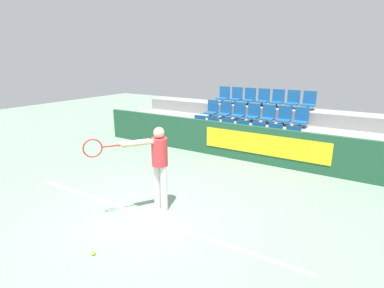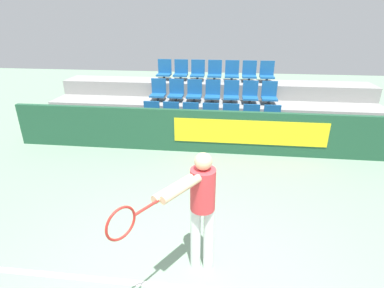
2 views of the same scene
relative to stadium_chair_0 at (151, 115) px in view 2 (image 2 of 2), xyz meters
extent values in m
cube|color=white|center=(1.53, -4.63, -0.66)|extent=(6.14, 0.08, 0.01)
cube|color=#1E4C33|center=(1.53, -0.66, -0.14)|extent=(9.47, 0.12, 1.03)
cube|color=yellow|center=(2.48, -0.73, -0.09)|extent=(3.49, 0.02, 0.57)
cube|color=gray|center=(1.53, -0.12, -0.46)|extent=(9.07, 0.92, 0.41)
cube|color=gray|center=(1.53, 0.79, -0.25)|extent=(9.07, 0.92, 0.82)
cube|color=gray|center=(1.53, 1.71, -0.05)|extent=(9.07, 0.92, 1.23)
cylinder|color=#333333|center=(0.00, -0.08, -0.19)|extent=(0.07, 0.07, 0.13)
cube|color=#195693|center=(0.00, -0.08, -0.10)|extent=(0.41, 0.39, 0.05)
cube|color=#195693|center=(0.00, 0.10, 0.13)|extent=(0.41, 0.04, 0.41)
cylinder|color=#333333|center=(0.51, -0.08, -0.19)|extent=(0.07, 0.07, 0.13)
cube|color=#195693|center=(0.51, -0.08, -0.10)|extent=(0.41, 0.39, 0.05)
cube|color=#195693|center=(0.51, 0.10, 0.13)|extent=(0.41, 0.04, 0.41)
cylinder|color=#333333|center=(1.02, -0.08, -0.19)|extent=(0.07, 0.07, 0.13)
cube|color=#195693|center=(1.02, -0.08, -0.10)|extent=(0.41, 0.39, 0.05)
cube|color=#195693|center=(1.02, 0.10, 0.13)|extent=(0.41, 0.04, 0.41)
cylinder|color=#333333|center=(1.53, -0.08, -0.19)|extent=(0.07, 0.07, 0.13)
cube|color=#195693|center=(1.53, -0.08, -0.10)|extent=(0.41, 0.39, 0.05)
cube|color=#195693|center=(1.53, 0.10, 0.13)|extent=(0.41, 0.04, 0.41)
cylinder|color=#333333|center=(2.04, -0.08, -0.19)|extent=(0.07, 0.07, 0.13)
cube|color=#195693|center=(2.04, -0.08, -0.10)|extent=(0.41, 0.39, 0.05)
cube|color=#195693|center=(2.04, 0.10, 0.13)|extent=(0.41, 0.04, 0.41)
cylinder|color=#333333|center=(2.55, -0.08, -0.19)|extent=(0.07, 0.07, 0.13)
cube|color=#195693|center=(2.55, -0.08, -0.10)|extent=(0.41, 0.39, 0.05)
cube|color=#195693|center=(2.55, 0.10, 0.13)|extent=(0.41, 0.04, 0.41)
cylinder|color=#333333|center=(3.06, -0.08, -0.19)|extent=(0.07, 0.07, 0.13)
cube|color=#195693|center=(3.06, -0.08, -0.10)|extent=(0.41, 0.39, 0.05)
cube|color=#195693|center=(3.06, 0.10, 0.13)|extent=(0.41, 0.04, 0.41)
cylinder|color=#333333|center=(0.00, 0.84, 0.22)|extent=(0.07, 0.07, 0.13)
cube|color=#195693|center=(0.00, 0.84, 0.31)|extent=(0.41, 0.39, 0.05)
cube|color=#195693|center=(0.00, 1.01, 0.54)|extent=(0.41, 0.04, 0.41)
cylinder|color=#333333|center=(0.51, 0.84, 0.22)|extent=(0.07, 0.07, 0.13)
cube|color=#195693|center=(0.51, 0.84, 0.31)|extent=(0.41, 0.39, 0.05)
cube|color=#195693|center=(0.51, 1.01, 0.54)|extent=(0.41, 0.04, 0.41)
cylinder|color=#333333|center=(1.02, 0.84, 0.22)|extent=(0.07, 0.07, 0.13)
cube|color=#195693|center=(1.02, 0.84, 0.31)|extent=(0.41, 0.39, 0.05)
cube|color=#195693|center=(1.02, 1.01, 0.54)|extent=(0.41, 0.04, 0.41)
cylinder|color=#333333|center=(1.53, 0.84, 0.22)|extent=(0.07, 0.07, 0.13)
cube|color=#195693|center=(1.53, 0.84, 0.31)|extent=(0.41, 0.39, 0.05)
cube|color=#195693|center=(1.53, 1.01, 0.54)|extent=(0.41, 0.04, 0.41)
cylinder|color=#333333|center=(2.04, 0.84, 0.22)|extent=(0.07, 0.07, 0.13)
cube|color=#195693|center=(2.04, 0.84, 0.31)|extent=(0.41, 0.39, 0.05)
cube|color=#195693|center=(2.04, 1.01, 0.54)|extent=(0.41, 0.04, 0.41)
cylinder|color=#333333|center=(2.55, 0.84, 0.22)|extent=(0.07, 0.07, 0.13)
cube|color=#195693|center=(2.55, 0.84, 0.31)|extent=(0.41, 0.39, 0.05)
cube|color=#195693|center=(2.55, 1.01, 0.54)|extent=(0.41, 0.04, 0.41)
cylinder|color=#333333|center=(3.06, 0.84, 0.22)|extent=(0.07, 0.07, 0.13)
cube|color=#195693|center=(3.06, 0.84, 0.31)|extent=(0.41, 0.39, 0.05)
cube|color=#195693|center=(3.06, 1.01, 0.54)|extent=(0.41, 0.04, 0.41)
cylinder|color=#333333|center=(0.00, 1.75, 0.63)|extent=(0.07, 0.07, 0.13)
cube|color=#195693|center=(0.00, 1.75, 0.72)|extent=(0.41, 0.39, 0.05)
cube|color=#195693|center=(0.00, 1.93, 0.95)|extent=(0.41, 0.04, 0.41)
cylinder|color=#333333|center=(0.51, 1.75, 0.63)|extent=(0.07, 0.07, 0.13)
cube|color=#195693|center=(0.51, 1.75, 0.72)|extent=(0.41, 0.39, 0.05)
cube|color=#195693|center=(0.51, 1.93, 0.95)|extent=(0.41, 0.04, 0.41)
cylinder|color=#333333|center=(1.02, 1.75, 0.63)|extent=(0.07, 0.07, 0.13)
cube|color=#195693|center=(1.02, 1.75, 0.72)|extent=(0.41, 0.39, 0.05)
cube|color=#195693|center=(1.02, 1.93, 0.95)|extent=(0.41, 0.04, 0.41)
cylinder|color=#333333|center=(1.53, 1.75, 0.63)|extent=(0.07, 0.07, 0.13)
cube|color=#195693|center=(1.53, 1.75, 0.72)|extent=(0.41, 0.39, 0.05)
cube|color=#195693|center=(1.53, 1.93, 0.95)|extent=(0.41, 0.04, 0.41)
cylinder|color=#333333|center=(2.04, 1.75, 0.63)|extent=(0.07, 0.07, 0.13)
cube|color=#195693|center=(2.04, 1.75, 0.72)|extent=(0.41, 0.39, 0.05)
cube|color=#195693|center=(2.04, 1.93, 0.95)|extent=(0.41, 0.04, 0.41)
cylinder|color=#333333|center=(2.55, 1.75, 0.63)|extent=(0.07, 0.07, 0.13)
cube|color=#195693|center=(2.55, 1.75, 0.72)|extent=(0.41, 0.39, 0.05)
cube|color=#195693|center=(2.55, 1.93, 0.95)|extent=(0.41, 0.04, 0.41)
cylinder|color=#333333|center=(3.06, 1.75, 0.63)|extent=(0.07, 0.07, 0.13)
cube|color=#195693|center=(3.06, 1.75, 0.72)|extent=(0.41, 0.39, 0.05)
cube|color=#195693|center=(3.06, 1.93, 0.95)|extent=(0.41, 0.04, 0.41)
cylinder|color=silver|center=(1.61, -4.25, -0.21)|extent=(0.13, 0.13, 0.90)
cylinder|color=silver|center=(1.77, -4.25, -0.21)|extent=(0.13, 0.13, 0.90)
cylinder|color=red|center=(1.69, -4.25, 0.51)|extent=(0.30, 0.30, 0.53)
sphere|color=tan|center=(1.69, -4.25, 0.87)|extent=(0.20, 0.20, 0.20)
cylinder|color=tan|center=(1.42, -4.61, 0.73)|extent=(0.38, 0.53, 0.09)
cylinder|color=tan|center=(1.50, -4.61, 0.73)|extent=(0.38, 0.53, 0.09)
cylinder|color=#AD231E|center=(1.23, -4.98, 0.73)|extent=(0.18, 0.27, 0.03)
torus|color=#AD231E|center=(1.06, -5.23, 0.73)|extent=(0.19, 0.29, 0.32)
camera|label=1|loc=(4.98, -8.39, 2.16)|focal=28.00mm
camera|label=2|loc=(1.92, -7.24, 2.37)|focal=28.00mm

